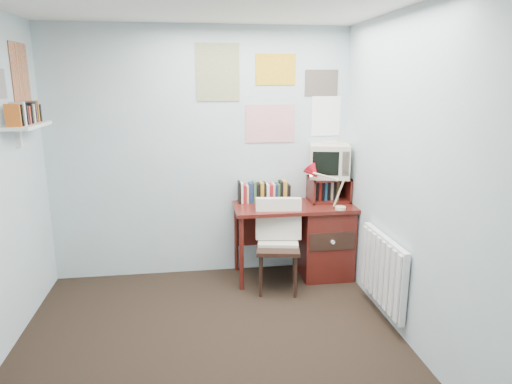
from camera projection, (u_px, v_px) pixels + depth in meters
ground at (214, 370)px, 3.20m from camera, size 3.50×3.50×0.00m
back_wall at (201, 155)px, 4.58m from camera, size 3.00×0.02×2.50m
right_wall at (430, 189)px, 3.11m from camera, size 0.02×3.50×2.50m
desk at (319, 237)px, 4.69m from camera, size 1.20×0.55×0.76m
desk_chair at (278, 248)px, 4.32m from camera, size 0.51×0.49×0.85m
desk_lamp at (341, 190)px, 4.37m from camera, size 0.32×0.29×0.38m
tv_riser at (329, 189)px, 4.70m from camera, size 0.40×0.30×0.25m
crt_tv at (329, 159)px, 4.64m from camera, size 0.46×0.44×0.37m
book_row at (267, 191)px, 4.68m from camera, size 0.60×0.14×0.22m
radiator at (383, 270)px, 3.83m from camera, size 0.09×0.80×0.60m
wall_shelf at (28, 126)px, 3.67m from camera, size 0.20×0.62×0.24m
posters_back at (270, 93)px, 4.53m from camera, size 1.20×0.01×0.90m
posters_left at (9, 77)px, 3.57m from camera, size 0.01×0.70×0.60m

